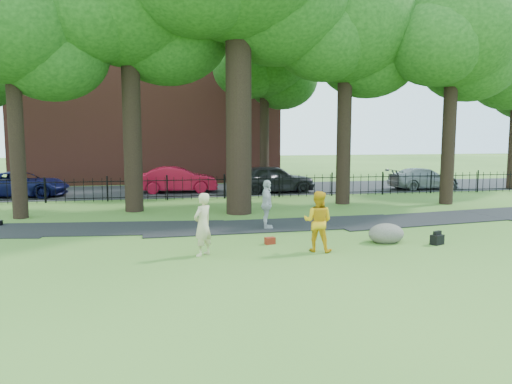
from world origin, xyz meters
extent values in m
plane|color=#3A6322|center=(0.00, 0.00, 0.00)|extent=(120.00, 120.00, 0.00)
cube|color=black|center=(1.00, 3.90, 0.00)|extent=(36.07, 3.85, 0.03)
cube|color=black|center=(0.00, 16.00, 0.00)|extent=(80.00, 7.00, 0.02)
cube|color=black|center=(0.00, 12.00, 1.02)|extent=(44.00, 0.04, 0.04)
cube|color=black|center=(0.00, 12.00, 0.18)|extent=(44.00, 0.04, 0.04)
cube|color=brown|center=(-4.00, 24.00, 6.00)|extent=(18.00, 8.00, 12.00)
cylinder|color=black|center=(0.00, 7.00, 5.25)|extent=(1.10, 1.10, 10.50)
ellipsoid|color=#163C10|center=(1.89, 8.05, 9.30)|extent=(6.72, 6.72, 5.71)
cylinder|color=black|center=(-9.00, 7.50, 3.85)|extent=(0.60, 0.60, 7.70)
ellipsoid|color=#163C10|center=(-9.00, 7.50, 7.92)|extent=(6.00, 6.00, 5.10)
ellipsoid|color=#163C10|center=(-7.65, 8.25, 6.82)|extent=(4.80, 4.80, 4.08)
cylinder|color=black|center=(-4.50, 8.50, 4.55)|extent=(0.80, 0.80, 9.10)
ellipsoid|color=#163C10|center=(-2.88, 9.40, 8.06)|extent=(5.76, 5.76, 4.90)
ellipsoid|color=#163C10|center=(-5.94, 7.78, 8.58)|extent=(5.40, 5.40, 4.59)
cylinder|color=black|center=(5.50, 9.00, 4.20)|extent=(0.70, 0.70, 8.40)
ellipsoid|color=#163C10|center=(5.50, 9.00, 8.64)|extent=(6.60, 6.60, 5.61)
ellipsoid|color=#163C10|center=(6.98, 9.82, 7.44)|extent=(5.28, 5.28, 4.49)
ellipsoid|color=#163C10|center=(4.18, 8.34, 7.92)|extent=(4.95, 4.95, 4.21)
cylinder|color=black|center=(10.50, 8.00, 4.02)|extent=(0.64, 0.64, 8.05)
ellipsoid|color=#163C10|center=(10.50, 8.00, 8.28)|extent=(6.20, 6.20, 5.27)
ellipsoid|color=#163C10|center=(11.89, 8.78, 7.13)|extent=(4.96, 4.96, 4.22)
ellipsoid|color=#163C10|center=(9.26, 7.38, 7.59)|extent=(4.65, 4.65, 3.95)
imported|color=tan|center=(-2.17, -0.20, 0.90)|extent=(0.77, 0.77, 1.81)
imported|color=orange|center=(1.21, -0.30, 0.90)|extent=(1.10, 1.02, 1.80)
imported|color=#B4B4B9|center=(0.46, 3.35, 0.90)|extent=(0.60, 1.11, 1.80)
ellipsoid|color=#6C645A|center=(3.74, 0.42, 0.34)|extent=(1.17, 0.89, 0.67)
cube|color=black|center=(5.18, -0.17, 0.15)|extent=(0.48, 0.41, 0.31)
cube|color=maroon|center=(0.03, 0.88, 0.11)|extent=(0.35, 0.27, 0.21)
imported|color=#A80C26|center=(-2.37, 15.09, 0.76)|extent=(4.63, 1.72, 1.51)
imported|color=#0B0E37|center=(-10.81, 14.73, 0.69)|extent=(5.16, 2.71, 1.38)
imported|color=black|center=(3.09, 13.94, 0.82)|extent=(4.92, 2.25, 1.64)
imported|color=gray|center=(12.66, 14.04, 0.65)|extent=(4.67, 2.30, 1.31)
camera|label=1|loc=(-3.31, -14.18, 3.51)|focal=35.00mm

